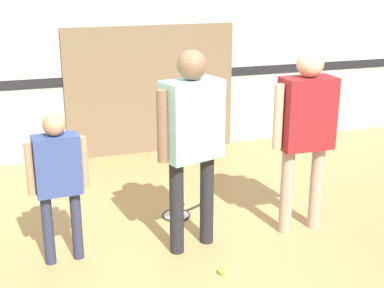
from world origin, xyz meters
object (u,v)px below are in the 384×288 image
object	(u,v)px
person_instructor	(192,130)
tennis_ball_by_spare_racket	(175,205)
racket_spare_on_floor	(178,215)
person_student_right	(306,123)
person_student_left	(58,173)
tennis_ball_near_instructor	(222,271)

from	to	relation	value
person_instructor	tennis_ball_by_spare_racket	bearing A→B (deg)	68.24
racket_spare_on_floor	tennis_ball_by_spare_racket	xyz separation A→B (m)	(0.02, 0.17, 0.02)
person_student_right	racket_spare_on_floor	world-z (taller)	person_student_right
racket_spare_on_floor	tennis_ball_by_spare_racket	world-z (taller)	tennis_ball_by_spare_racket
person_instructor	racket_spare_on_floor	size ratio (longest dim) A/B	3.42
tennis_ball_by_spare_racket	person_student_left	bearing A→B (deg)	-149.08
person_student_left	racket_spare_on_floor	xyz separation A→B (m)	(1.17, 0.54, -0.79)
racket_spare_on_floor	tennis_ball_near_instructor	distance (m)	1.17
person_student_right	person_instructor	bearing A→B (deg)	-0.02
person_instructor	racket_spare_on_floor	bearing A→B (deg)	68.50
person_instructor	tennis_ball_by_spare_racket	distance (m)	1.34
person_instructor	person_student_left	distance (m)	1.15
person_student_left	person_instructor	bearing A→B (deg)	-9.61
person_student_right	tennis_ball_near_instructor	world-z (taller)	person_student_right
person_student_left	tennis_ball_by_spare_racket	size ratio (longest dim) A/B	19.72
tennis_ball_by_spare_racket	tennis_ball_near_instructor	bearing A→B (deg)	-89.32
person_student_left	racket_spare_on_floor	size ratio (longest dim) A/B	2.52
person_student_left	person_student_right	xyz separation A→B (m)	(2.19, -0.10, 0.26)
person_instructor	tennis_ball_near_instructor	size ratio (longest dim) A/B	26.73
person_student_right	tennis_ball_by_spare_racket	bearing A→B (deg)	-39.13
person_student_right	tennis_ball_near_instructor	bearing A→B (deg)	27.64
person_instructor	tennis_ball_by_spare_racket	size ratio (longest dim) A/B	26.73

